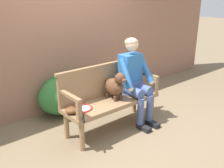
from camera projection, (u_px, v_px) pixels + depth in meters
ground_plane at (112, 128)px, 3.89m from camera, size 40.00×40.00×0.00m
brick_garden_fence at (65, 40)px, 4.42m from camera, size 8.00×0.30×2.37m
hedge_bush_mid_right at (67, 94)px, 4.28m from camera, size 1.03×0.63×0.68m
hedge_bush_far_left at (61, 95)px, 4.27m from camera, size 0.74×0.60×0.67m
garden_bench at (112, 104)px, 3.75m from camera, size 1.51×0.52×0.47m
bench_backrest at (102, 80)px, 3.81m from camera, size 1.55×0.06×0.50m
bench_armrest_left_end at (73, 102)px, 3.16m from camera, size 0.06×0.52×0.28m
bench_armrest_right_end at (150, 79)px, 4.03m from camera, size 0.06×0.52×0.28m
person_seated at (134, 77)px, 3.89m from camera, size 0.56×0.66×1.34m
dog_on_bench at (115, 85)px, 3.68m from camera, size 0.21×0.44×0.44m
tennis_racket at (82, 109)px, 3.41m from camera, size 0.42×0.57×0.03m
baseball_glove at (73, 110)px, 3.30m from camera, size 0.23×0.19×0.09m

